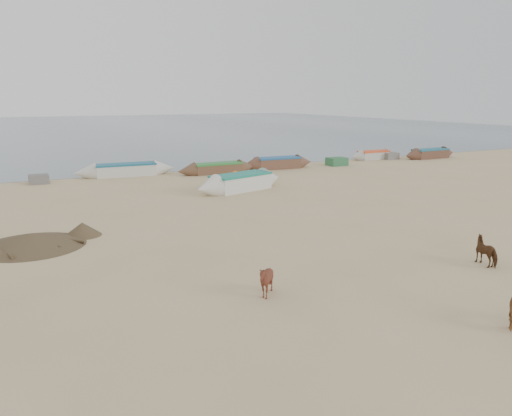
{
  "coord_description": "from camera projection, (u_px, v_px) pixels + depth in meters",
  "views": [
    {
      "loc": [
        -8.98,
        -13.94,
        5.48
      ],
      "look_at": [
        0.0,
        4.0,
        1.0
      ],
      "focal_mm": 35.0,
      "sensor_mm": 36.0,
      "label": 1
    }
  ],
  "objects": [
    {
      "name": "debris_pile",
      "position": [
        31.0,
        240.0,
        18.68
      ],
      "size": [
        4.21,
        4.21,
        0.5
      ],
      "primitive_type": "cone",
      "rotation": [
        0.0,
        0.0,
        0.06
      ],
      "color": "brown",
      "rests_on": "ground"
    },
    {
      "name": "beach_clutter",
      "position": [
        216.0,
        169.0,
        36.44
      ],
      "size": [
        43.44,
        4.02,
        0.64
      ],
      "color": "#2A5E31",
      "rests_on": "ground"
    },
    {
      "name": "calf_right",
      "position": [
        488.0,
        251.0,
        16.6
      ],
      "size": [
        1.02,
        1.11,
        0.93
      ],
      "primitive_type": "imported",
      "rotation": [
        0.0,
        0.0,
        1.86
      ],
      "color": "#54321B",
      "rests_on": "ground"
    },
    {
      "name": "waterline_canoes",
      "position": [
        180.0,
        169.0,
        35.6
      ],
      "size": [
        55.33,
        4.08,
        0.91
      ],
      "color": "brown",
      "rests_on": "ground"
    },
    {
      "name": "calf_front",
      "position": [
        266.0,
        281.0,
        13.89
      ],
      "size": [
        0.96,
        0.87,
        0.96
      ],
      "primitive_type": "imported",
      "rotation": [
        0.0,
        0.0,
        -1.46
      ],
      "color": "#57281B",
      "rests_on": "ground"
    },
    {
      "name": "ground",
      "position": [
        308.0,
        259.0,
        17.29
      ],
      "size": [
        140.0,
        140.0,
        0.0
      ],
      "primitive_type": "plane",
      "color": "tan",
      "rests_on": "ground"
    },
    {
      "name": "near_canoe",
      "position": [
        241.0,
        182.0,
        29.79
      ],
      "size": [
        6.63,
        3.36,
        1.01
      ],
      "primitive_type": null,
      "rotation": [
        0.0,
        0.0,
        0.3
      ],
      "color": "silver",
      "rests_on": "ground"
    },
    {
      "name": "sea",
      "position": [
        60.0,
        128.0,
        88.85
      ],
      "size": [
        160.0,
        160.0,
        0.0
      ],
      "primitive_type": "plane",
      "color": "slate",
      "rests_on": "ground"
    }
  ]
}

